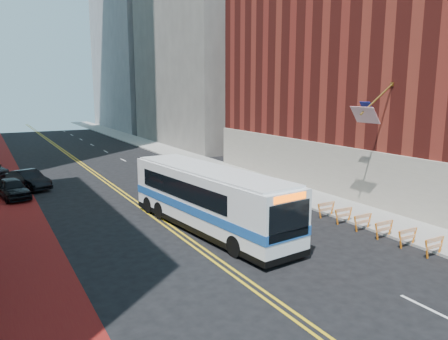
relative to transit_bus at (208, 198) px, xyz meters
name	(u,v)px	position (x,y,z in m)	size (l,w,h in m)	color
ground	(293,315)	(-1.84, -10.44, -1.92)	(160.00, 160.00, 0.00)	black
sidewalk_right	(209,164)	(10.16, 19.56, -1.84)	(4.00, 140.00, 0.15)	gray
bus_lane_paint	(4,185)	(-9.94, 19.56, -1.91)	(3.60, 140.00, 0.01)	maroon
center_line_inner	(96,176)	(-2.02, 19.56, -1.91)	(0.14, 140.00, 0.01)	gold
center_line_outer	(100,175)	(-1.66, 19.56, -1.91)	(0.14, 140.00, 0.01)	gold
lane_dashes	(123,160)	(2.96, 27.56, -1.91)	(0.14, 98.20, 0.01)	silver
brick_building	(422,54)	(20.09, 1.56, 9.05)	(18.73, 36.00, 22.00)	maroon
midrise_right_near	(219,8)	(21.16, 37.56, 18.08)	(18.00, 26.00, 40.00)	slate
construction_barriers	(395,231)	(7.76, -7.02, -1.24)	(1.42, 10.91, 1.00)	orange
transit_bus	(208,198)	(0.00, 0.00, 0.00)	(4.42, 13.60, 3.67)	white
car_a	(12,188)	(-9.59, 13.88, -1.14)	(1.83, 4.54, 1.55)	black
car_b	(29,180)	(-8.20, 16.69, -1.13)	(1.66, 4.77, 1.57)	black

